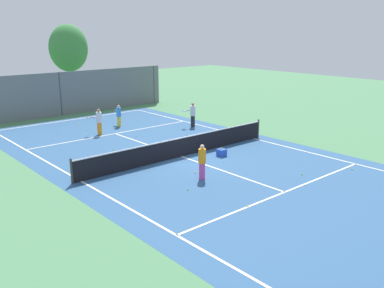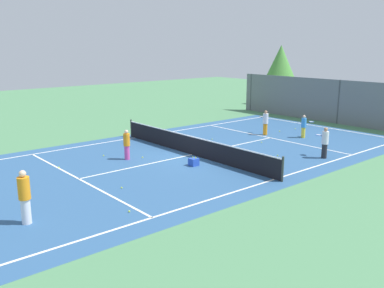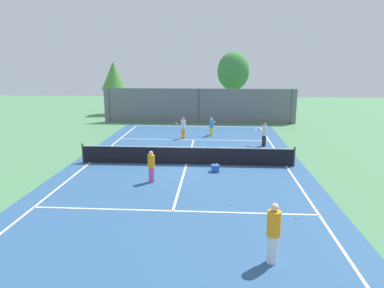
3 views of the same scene
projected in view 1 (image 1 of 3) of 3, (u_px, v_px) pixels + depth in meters
name	position (u px, v px, depth m)	size (l,w,h in m)	color
ground_plane	(181.00, 157.00, 21.29)	(80.00, 80.00, 0.00)	#4C8456
court_surface	(181.00, 157.00, 21.29)	(13.00, 25.00, 0.01)	#2D5684
tennis_net	(181.00, 147.00, 21.15)	(11.90, 0.10, 1.10)	#333833
perimeter_fence	(60.00, 94.00, 31.05)	(18.00, 0.12, 3.20)	slate
tree_0	(68.00, 48.00, 36.24)	(3.35, 2.93, 6.66)	brown
player_0	(99.00, 121.00, 25.54)	(0.91, 0.63, 1.59)	orange
player_1	(119.00, 115.00, 27.75)	(0.56, 0.88, 1.42)	yellow
player_3	(202.00, 161.00, 17.94)	(0.33, 0.33, 1.52)	#D14799
player_4	(193.00, 114.00, 27.58)	(0.91, 0.60, 1.60)	#232328
ball_crate	(222.00, 153.00, 21.35)	(0.39, 0.40, 0.43)	blue
tennis_ball_0	(88.00, 130.00, 26.84)	(0.07, 0.07, 0.07)	#CCE533
tennis_ball_1	(352.00, 169.00, 19.29)	(0.07, 0.07, 0.07)	#CCE533
tennis_ball_2	(248.00, 206.00, 15.28)	(0.07, 0.07, 0.07)	#CCE533
tennis_ball_3	(302.00, 174.00, 18.61)	(0.07, 0.07, 0.07)	#CCE533
tennis_ball_4	(188.00, 189.00, 16.85)	(0.07, 0.07, 0.07)	#CCE533
tennis_ball_5	(187.00, 135.00, 25.59)	(0.07, 0.07, 0.07)	#CCE533
tennis_ball_6	(114.00, 149.00, 22.42)	(0.07, 0.07, 0.07)	#CCE533
tennis_ball_7	(78.00, 125.00, 28.05)	(0.07, 0.07, 0.07)	#CCE533
tennis_ball_8	(195.00, 172.00, 18.84)	(0.07, 0.07, 0.07)	#CCE533
tennis_ball_9	(187.00, 138.00, 24.76)	(0.07, 0.07, 0.07)	#CCE533
tennis_ball_10	(136.00, 136.00, 25.21)	(0.07, 0.07, 0.07)	#CCE533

